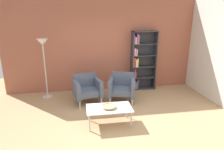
# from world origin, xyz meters

# --- Properties ---
(ground_plane) EXTENTS (8.32, 8.32, 0.00)m
(ground_plane) POSITION_xyz_m (0.00, 0.00, 0.00)
(ground_plane) COLOR tan
(brick_back_panel) EXTENTS (6.40, 0.12, 2.90)m
(brick_back_panel) POSITION_xyz_m (0.00, 2.46, 1.45)
(brick_back_panel) COLOR #9E5642
(brick_back_panel) RESTS_ON ground_plane
(bookshelf_tall) EXTENTS (0.80, 0.30, 1.90)m
(bookshelf_tall) POSITION_xyz_m (1.07, 2.25, 0.94)
(bookshelf_tall) COLOR #333338
(bookshelf_tall) RESTS_ON ground_plane
(coffee_table_low) EXTENTS (1.00, 0.56, 0.40)m
(coffee_table_low) POSITION_xyz_m (-0.29, 0.17, 0.37)
(coffee_table_low) COLOR silver
(coffee_table_low) RESTS_ON ground_plane
(decorative_bowl) EXTENTS (0.32, 0.32, 0.05)m
(decorative_bowl) POSITION_xyz_m (-0.29, 0.17, 0.43)
(decorative_bowl) COLOR tan
(decorative_bowl) RESTS_ON coffee_table_low
(armchair_by_bookshelf) EXTENTS (0.86, 0.82, 0.78)m
(armchair_by_bookshelf) POSITION_xyz_m (0.27, 1.39, 0.41)
(armchair_by_bookshelf) COLOR #4C566B
(armchair_by_bookshelf) RESTS_ON ground_plane
(armchair_near_window) EXTENTS (0.84, 0.80, 0.78)m
(armchair_near_window) POSITION_xyz_m (-0.73, 1.45, 0.41)
(armchair_near_window) COLOR #4C566B
(armchair_near_window) RESTS_ON ground_plane
(floor_lamp_torchiere) EXTENTS (0.32, 0.32, 1.74)m
(floor_lamp_torchiere) POSITION_xyz_m (-1.89, 2.00, 1.45)
(floor_lamp_torchiere) COLOR silver
(floor_lamp_torchiere) RESTS_ON ground_plane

